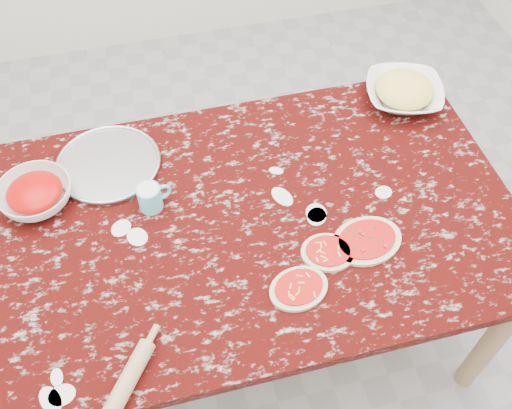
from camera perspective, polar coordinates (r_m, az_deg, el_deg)
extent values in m
plane|color=gray|center=(2.38, 0.00, -11.83)|extent=(4.00, 4.00, 0.00)
cube|color=black|center=(1.75, 0.00, -1.40)|extent=(1.60, 1.00, 0.04)
cube|color=#947754|center=(1.80, 0.00, -2.53)|extent=(1.50, 0.90, 0.08)
cylinder|color=#947754|center=(2.12, 22.78, -12.39)|extent=(0.07, 0.07, 0.71)
cylinder|color=#947754|center=(2.33, -20.10, -2.18)|extent=(0.07, 0.07, 0.71)
cylinder|color=#947754|center=(2.48, 13.90, 4.40)|extent=(0.07, 0.07, 0.71)
cylinder|color=#B2B2B7|center=(1.92, -14.62, 3.92)|extent=(0.44, 0.44, 0.01)
imported|color=white|center=(1.86, -21.27, 0.91)|extent=(0.23, 0.23, 0.07)
imported|color=white|center=(2.13, 14.60, 10.75)|extent=(0.34, 0.34, 0.07)
cylinder|color=#61CAE1|center=(1.75, -10.64, 0.67)|extent=(0.07, 0.07, 0.09)
torus|color=#61CAE1|center=(1.76, -9.39, 1.23)|extent=(0.06, 0.03, 0.06)
cylinder|color=silver|center=(1.73, -10.79, 1.28)|extent=(0.06, 0.06, 0.01)
ellipsoid|color=beige|center=(1.59, 4.31, -8.43)|extent=(0.20, 0.17, 0.01)
ellipsoid|color=red|center=(1.59, 4.33, -8.28)|extent=(0.16, 0.14, 0.00)
ellipsoid|color=beige|center=(1.66, 7.23, -4.81)|extent=(0.18, 0.16, 0.01)
ellipsoid|color=red|center=(1.66, 7.26, -4.65)|extent=(0.15, 0.13, 0.00)
ellipsoid|color=beige|center=(1.70, 11.06, -3.61)|extent=(0.24, 0.20, 0.01)
ellipsoid|color=red|center=(1.70, 11.10, -3.45)|extent=(0.20, 0.16, 0.00)
cylinder|color=tan|center=(1.49, -12.90, -17.13)|extent=(0.17, 0.21, 0.05)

